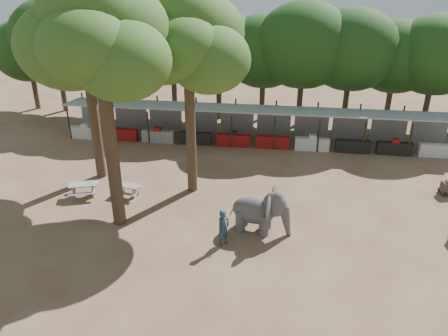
# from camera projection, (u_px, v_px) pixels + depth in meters

# --- Properties ---
(ground) EXTENTS (100.00, 100.00, 0.00)m
(ground) POSITION_uv_depth(u_px,v_px,m) (231.00, 255.00, 19.98)
(ground) COLOR brown
(ground) RESTS_ON ground
(vendor_stalls) EXTENTS (28.00, 2.99, 2.80)m
(vendor_stalls) POSITION_uv_depth(u_px,v_px,m) (254.00, 127.00, 31.83)
(vendor_stalls) COLOR gray
(vendor_stalls) RESTS_ON ground
(yard_tree_left) EXTENTS (7.10, 6.90, 11.02)m
(yard_tree_left) POSITION_uv_depth(u_px,v_px,m) (83.00, 41.00, 23.97)
(yard_tree_left) COLOR #332316
(yard_tree_left) RESTS_ON ground
(yard_tree_center) EXTENTS (7.10, 6.90, 12.04)m
(yard_tree_center) POSITION_uv_depth(u_px,v_px,m) (97.00, 38.00, 18.70)
(yard_tree_center) COLOR #332316
(yard_tree_center) RESTS_ON ground
(yard_tree_back) EXTENTS (7.10, 6.90, 11.36)m
(yard_tree_back) POSITION_uv_depth(u_px,v_px,m) (186.00, 40.00, 22.20)
(yard_tree_back) COLOR #332316
(yard_tree_back) RESTS_ON ground
(backdrop_trees) EXTENTS (46.46, 5.95, 8.33)m
(backdrop_trees) POSITION_uv_depth(u_px,v_px,m) (260.00, 53.00, 34.57)
(backdrop_trees) COLOR #332316
(backdrop_trees) RESTS_ON ground
(elephant) EXTENTS (3.10, 2.32, 2.32)m
(elephant) POSITION_uv_depth(u_px,v_px,m) (261.00, 210.00, 21.32)
(elephant) COLOR #413E3E
(elephant) RESTS_ON ground
(handler) EXTENTS (0.77, 0.79, 1.84)m
(handler) POSITION_uv_depth(u_px,v_px,m) (223.00, 228.00, 20.35)
(handler) COLOR #26384C
(handler) RESTS_ON ground
(picnic_table_near) EXTENTS (1.90, 1.80, 0.77)m
(picnic_table_near) POSITION_uv_depth(u_px,v_px,m) (84.00, 188.00, 24.79)
(picnic_table_near) COLOR gray
(picnic_table_near) RESTS_ON ground
(picnic_table_far) EXTENTS (1.55, 1.43, 0.68)m
(picnic_table_far) POSITION_uv_depth(u_px,v_px,m) (128.00, 188.00, 24.86)
(picnic_table_far) COLOR gray
(picnic_table_far) RESTS_ON ground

